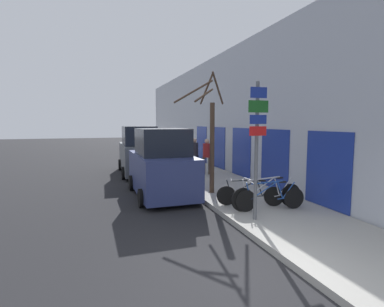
# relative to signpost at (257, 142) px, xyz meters

# --- Properties ---
(ground_plane) EXTENTS (80.00, 80.00, 0.00)m
(ground_plane) POSITION_rel_signpost_xyz_m (-1.58, 8.57, -2.22)
(ground_plane) COLOR black
(sidewalk_curb) EXTENTS (3.20, 32.00, 0.15)m
(sidewalk_curb) POSITION_rel_signpost_xyz_m (1.02, 11.37, -2.14)
(sidewalk_curb) COLOR #9E9B93
(sidewalk_curb) RESTS_ON ground
(building_facade) EXTENTS (0.23, 32.00, 6.50)m
(building_facade) POSITION_rel_signpost_xyz_m (2.77, 11.29, 1.00)
(building_facade) COLOR #B2B7C1
(building_facade) RESTS_ON ground
(signpost) EXTENTS (0.57, 0.12, 3.62)m
(signpost) POSITION_rel_signpost_xyz_m (0.00, 0.00, 0.00)
(signpost) COLOR #595B60
(signpost) RESTS_ON sidewalk_curb
(bicycle_0) EXTENTS (2.15, 0.44, 0.88)m
(bicycle_0) POSITION_rel_signpost_xyz_m (0.86, 0.62, -1.69)
(bicycle_0) COLOR black
(bicycle_0) RESTS_ON sidewalk_curb
(bicycle_1) EXTENTS (2.38, 0.44, 0.97)m
(bicycle_1) POSITION_rel_signpost_xyz_m (0.85, 0.79, -1.66)
(bicycle_1) COLOR black
(bicycle_1) RESTS_ON sidewalk_curb
(bicycle_2) EXTENTS (1.93, 0.83, 0.84)m
(bicycle_2) POSITION_rel_signpost_xyz_m (0.52, 1.23, -1.71)
(bicycle_2) COLOR black
(bicycle_2) RESTS_ON sidewalk_curb
(parked_car_0) EXTENTS (2.13, 4.14, 2.51)m
(parked_car_0) POSITION_rel_signpost_xyz_m (-1.70, 3.87, -1.09)
(parked_car_0) COLOR navy
(parked_car_0) RESTS_ON ground
(parked_car_1) EXTENTS (2.05, 4.76, 2.53)m
(parked_car_1) POSITION_rel_signpost_xyz_m (-1.84, 9.03, -1.08)
(parked_car_1) COLOR #51565B
(parked_car_1) RESTS_ON ground
(pedestrian_near) EXTENTS (0.45, 0.39, 1.76)m
(pedestrian_near) POSITION_rel_signpost_xyz_m (0.90, 7.89, -1.05)
(pedestrian_near) COLOR #1E2338
(pedestrian_near) RESTS_ON sidewalk_curb
(pedestrian_far) EXTENTS (0.46, 0.39, 1.77)m
(pedestrian_far) POSITION_rel_signpost_xyz_m (1.24, 6.95, -1.05)
(pedestrian_far) COLOR #4C3D2D
(pedestrian_far) RESTS_ON sidewalk_curb
(street_tree) EXTENTS (2.01, 1.17, 4.40)m
(street_tree) POSITION_rel_signpost_xyz_m (0.00, 3.29, -0.01)
(street_tree) COLOR #4C3828
(street_tree) RESTS_ON sidewalk_curb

